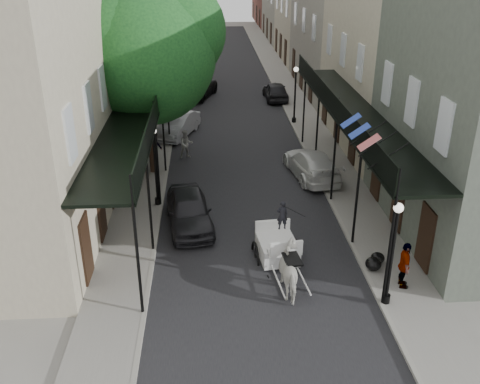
{
  "coord_description": "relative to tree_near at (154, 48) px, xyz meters",
  "views": [
    {
      "loc": [
        -1.71,
        -16.38,
        11.07
      ],
      "look_at": [
        -0.43,
        3.89,
        1.6
      ],
      "focal_mm": 40.0,
      "sensor_mm": 36.0,
      "label": 1
    }
  ],
  "objects": [
    {
      "name": "carriage",
      "position": [
        4.99,
        -8.64,
        -5.42
      ],
      "size": [
        1.85,
        2.56,
        2.74
      ],
      "rotation": [
        0.0,
        0.0,
        0.11
      ],
      "color": "black",
      "rests_on": "ground"
    },
    {
      "name": "road",
      "position": [
        4.2,
        9.82,
        -6.48
      ],
      "size": [
        8.0,
        90.0,
        0.01
      ],
      "primitive_type": "cube",
      "color": "black",
      "rests_on": "ground"
    },
    {
      "name": "car_right_near",
      "position": [
        7.8,
        -1.18,
        -5.78
      ],
      "size": [
        2.67,
        5.11,
        1.41
      ],
      "primitive_type": "imported",
      "rotation": [
        0.0,
        0.0,
        3.29
      ],
      "color": "silver",
      "rests_on": "ground"
    },
    {
      "name": "building_row_left",
      "position": [
        -4.4,
        19.82,
        -1.24
      ],
      "size": [
        5.0,
        80.0,
        10.5
      ],
      "primitive_type": "cube",
      "color": "#B5AC91",
      "rests_on": "ground"
    },
    {
      "name": "tree_far",
      "position": [
        -0.05,
        14.0,
        -0.65
      ],
      "size": [
        6.45,
        6.0,
        8.61
      ],
      "color": "#382619",
      "rests_on": "sidewalk_left"
    },
    {
      "name": "gallery_left",
      "position": [
        -0.59,
        -3.2,
        -2.44
      ],
      "size": [
        2.2,
        18.05,
        4.88
      ],
      "color": "black",
      "rests_on": "sidewalk_left"
    },
    {
      "name": "car_right_far",
      "position": [
        7.8,
        13.96,
        -5.79
      ],
      "size": [
        1.75,
        4.15,
        1.4
      ],
      "primitive_type": "imported",
      "rotation": [
        0.0,
        0.0,
        3.16
      ],
      "color": "black",
      "rests_on": "ground"
    },
    {
      "name": "ground",
      "position": [
        4.2,
        -10.18,
        -6.49
      ],
      "size": [
        140.0,
        140.0,
        0.0
      ],
      "primitive_type": "plane",
      "color": "gray",
      "rests_on": "ground"
    },
    {
      "name": "lamppost_right_far",
      "position": [
        8.3,
        7.82,
        -4.44
      ],
      "size": [
        0.32,
        0.32,
        3.71
      ],
      "color": "black",
      "rests_on": "sidewalk_right"
    },
    {
      "name": "building_row_right",
      "position": [
        12.8,
        19.82,
        -1.24
      ],
      "size": [
        5.0,
        80.0,
        10.5
      ],
      "primitive_type": "cube",
      "color": "gray",
      "rests_on": "ground"
    },
    {
      "name": "pedestrian_sidewalk_left",
      "position": [
        -0.58,
        1.37,
        -5.54
      ],
      "size": [
        1.22,
        0.93,
        1.67
      ],
      "primitive_type": "imported",
      "rotation": [
        0.0,
        0.0,
        3.47
      ],
      "color": "gray",
      "rests_on": "sidewalk_left"
    },
    {
      "name": "horse",
      "position": [
        5.27,
        -11.18,
        -5.67
      ],
      "size": [
        1.09,
        2.03,
        1.64
      ],
      "primitive_type": "imported",
      "rotation": [
        0.0,
        0.0,
        3.25
      ],
      "color": "beige",
      "rests_on": "ground"
    },
    {
      "name": "sidewalk_right",
      "position": [
        9.2,
        9.82,
        -6.43
      ],
      "size": [
        2.2,
        90.0,
        0.12
      ],
      "primitive_type": "cube",
      "color": "gray",
      "rests_on": "ground"
    },
    {
      "name": "tree_near",
      "position": [
        0.0,
        0.0,
        0.0
      ],
      "size": [
        7.31,
        6.8,
        9.63
      ],
      "color": "#382619",
      "rests_on": "sidewalk_left"
    },
    {
      "name": "pedestrian_walking",
      "position": [
        1.25,
        1.98,
        -5.68
      ],
      "size": [
        0.92,
        0.8,
        1.62
      ],
      "primitive_type": "imported",
      "rotation": [
        0.0,
        0.0,
        0.28
      ],
      "color": "#A19F97",
      "rests_on": "ground"
    },
    {
      "name": "lamppost_left",
      "position": [
        0.1,
        -4.18,
        -4.44
      ],
      "size": [
        0.32,
        0.32,
        3.71
      ],
      "color": "black",
      "rests_on": "sidewalk_left"
    },
    {
      "name": "trash_bags",
      "position": [
        8.56,
        -10.03,
        -6.13
      ],
      "size": [
        0.86,
        1.01,
        0.5
      ],
      "color": "black",
      "rests_on": "sidewalk_right"
    },
    {
      "name": "car_left_far",
      "position": [
        1.6,
        14.96,
        -5.8
      ],
      "size": [
        3.77,
        5.45,
        1.38
      ],
      "primitive_type": "imported",
      "rotation": [
        0.0,
        0.0,
        -0.33
      ],
      "color": "black",
      "rests_on": "ground"
    },
    {
      "name": "car_left_mid",
      "position": [
        0.6,
        5.81,
        -5.76
      ],
      "size": [
        2.87,
        4.66,
        1.45
      ],
      "primitive_type": "imported",
      "rotation": [
        0.0,
        0.0,
        -0.33
      ],
      "color": "#ABABB0",
      "rests_on": "ground"
    },
    {
      "name": "lamppost_right_near",
      "position": [
        8.3,
        -12.18,
        -4.44
      ],
      "size": [
        0.32,
        0.32,
        3.71
      ],
      "color": "black",
      "rests_on": "sidewalk_right"
    },
    {
      "name": "car_left_near",
      "position": [
        1.6,
        -6.18,
        -5.74
      ],
      "size": [
        2.36,
        4.62,
        1.51
      ],
      "primitive_type": "imported",
      "rotation": [
        0.0,
        0.0,
        0.13
      ],
      "color": "black",
      "rests_on": "ground"
    },
    {
      "name": "sidewalk_left",
      "position": [
        -0.8,
        9.82,
        -6.43
      ],
      "size": [
        2.2,
        90.0,
        0.12
      ],
      "primitive_type": "cube",
      "color": "gray",
      "rests_on": "ground"
    },
    {
      "name": "pedestrian_sidewalk_right",
      "position": [
        9.14,
        -11.31,
        -5.5
      ],
      "size": [
        0.59,
        1.07,
        1.73
      ],
      "primitive_type": "imported",
      "rotation": [
        0.0,
        0.0,
        1.4
      ],
      "color": "gray",
      "rests_on": "sidewalk_right"
    },
    {
      "name": "gallery_right",
      "position": [
        8.99,
        -3.2,
        -2.44
      ],
      "size": [
        2.2,
        18.05,
        4.88
      ],
      "color": "black",
      "rests_on": "sidewalk_right"
    }
  ]
}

